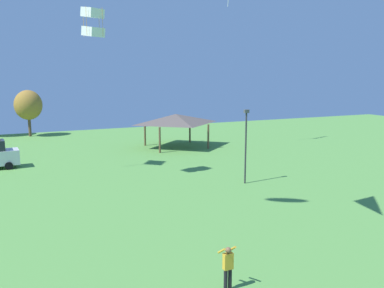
# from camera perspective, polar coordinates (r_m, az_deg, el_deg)

# --- Properties ---
(person_standing_far_right) EXTENTS (0.52, 0.49, 1.70)m
(person_standing_far_right) POSITION_cam_1_polar(r_m,az_deg,el_deg) (15.35, 5.06, -16.60)
(person_standing_far_right) COLOR black
(person_standing_far_right) RESTS_ON ground
(kite_flying_0) EXTENTS (1.56, 1.59, 2.02)m
(kite_flying_0) POSITION_cam_1_polar(r_m,az_deg,el_deg) (29.60, -13.74, 16.26)
(kite_flying_0) COLOR white
(park_pavilion) EXTENTS (7.05, 6.07, 3.60)m
(park_pavilion) POSITION_cam_1_polar(r_m,az_deg,el_deg) (43.60, -2.29, 3.56)
(park_pavilion) COLOR brown
(park_pavilion) RESTS_ON ground
(light_post_1) EXTENTS (0.36, 0.20, 5.33)m
(light_post_1) POSITION_cam_1_polar(r_m,az_deg,el_deg) (29.08, 7.56, 0.34)
(light_post_1) COLOR #2D2D33
(light_post_1) RESTS_ON ground
(treeline_tree_3) EXTENTS (3.41, 3.41, 5.86)m
(treeline_tree_3) POSITION_cam_1_polar(r_m,az_deg,el_deg) (55.30, -22.00, 5.08)
(treeline_tree_3) COLOR brown
(treeline_tree_3) RESTS_ON ground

